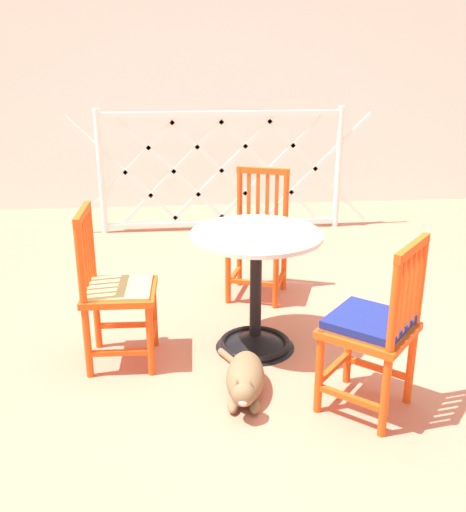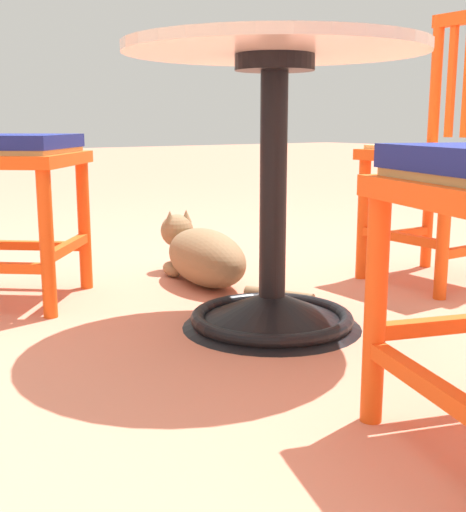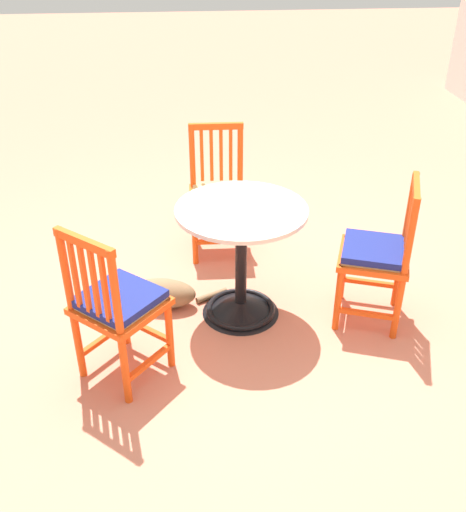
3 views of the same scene
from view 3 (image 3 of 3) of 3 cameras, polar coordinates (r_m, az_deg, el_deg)
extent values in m
plane|color=#C6755B|center=(3.59, -2.05, -6.78)|extent=(24.00, 24.00, 0.00)
cone|color=black|center=(3.67, 0.75, -4.86)|extent=(0.48, 0.48, 0.10)
torus|color=black|center=(3.68, 0.74, -5.17)|extent=(0.44, 0.44, 0.04)
cylinder|color=black|center=(3.49, 0.78, -0.57)|extent=(0.07, 0.07, 0.66)
cylinder|color=black|center=(3.34, 0.82, 4.00)|extent=(0.20, 0.20, 0.04)
cylinder|color=beige|center=(3.32, 0.83, 4.49)|extent=(0.76, 0.76, 0.02)
cylinder|color=#E04C14|center=(3.49, 10.22, -4.02)|extent=(0.04, 0.04, 0.45)
cylinder|color=#E04C14|center=(3.78, 10.70, -1.12)|extent=(0.04, 0.04, 0.45)
cylinder|color=#E04C14|center=(3.37, 16.31, -1.55)|extent=(0.04, 0.04, 0.91)
cylinder|color=#E04C14|center=(3.67, 16.32, 1.24)|extent=(0.04, 0.04, 0.91)
cube|color=#E04C14|center=(3.54, 12.83, -5.50)|extent=(0.14, 0.33, 0.03)
cube|color=#E04C14|center=(3.82, 13.11, -2.52)|extent=(0.14, 0.33, 0.03)
cube|color=#E04C14|center=(3.66, 10.39, -3.23)|extent=(0.33, 0.14, 0.03)
cube|color=#E04C14|center=(3.52, 13.53, -0.06)|extent=(0.51, 0.51, 0.04)
cube|color=tan|center=(3.51, 13.57, 0.24)|extent=(0.45, 0.45, 0.02)
cube|color=#E04C14|center=(3.32, 16.88, 2.34)|extent=(0.03, 0.03, 0.39)
cube|color=#E04C14|center=(3.38, 16.87, 2.88)|extent=(0.03, 0.03, 0.39)
cube|color=#E04C14|center=(3.44, 16.87, 3.39)|extent=(0.03, 0.03, 0.39)
cube|color=#E04C14|center=(3.50, 16.86, 3.89)|extent=(0.03, 0.03, 0.39)
cube|color=#E04C14|center=(3.32, 17.42, 6.33)|extent=(0.37, 0.16, 0.04)
cube|color=navy|center=(3.50, 13.63, 0.67)|extent=(0.46, 0.46, 0.04)
cylinder|color=#E04C14|center=(4.09, 1.03, 2.17)|extent=(0.04, 0.04, 0.45)
cylinder|color=#E04C14|center=(4.08, -3.74, 2.01)|extent=(0.04, 0.04, 0.45)
cylinder|color=#E04C14|center=(4.29, 0.69, 7.06)|extent=(0.04, 0.04, 0.91)
cylinder|color=#E04C14|center=(4.28, -3.89, 6.92)|extent=(0.04, 0.04, 0.91)
cube|color=#E04C14|center=(4.28, 0.84, 2.28)|extent=(0.34, 0.04, 0.03)
cube|color=#E04C14|center=(4.27, -3.72, 2.13)|extent=(0.34, 0.04, 0.03)
cube|color=#E04C14|center=(4.11, -1.34, 1.42)|extent=(0.04, 0.34, 0.03)
cube|color=#E04C14|center=(4.14, -1.49, 5.74)|extent=(0.41, 0.41, 0.04)
cube|color=tan|center=(4.13, -1.50, 6.02)|extent=(0.36, 0.36, 0.02)
cube|color=#E04C14|center=(4.20, -0.23, 9.84)|extent=(0.02, 0.02, 0.39)
cube|color=#E04C14|center=(4.20, -1.17, 9.81)|extent=(0.02, 0.02, 0.39)
cube|color=#E04C14|center=(4.19, -2.11, 9.79)|extent=(0.02, 0.02, 0.39)
cube|color=#E04C14|center=(4.19, -3.05, 9.76)|extent=(0.02, 0.02, 0.39)
cube|color=#E04C14|center=(4.12, -1.68, 12.52)|extent=(0.04, 0.38, 0.04)
cylinder|color=#E04C14|center=(3.39, -10.58, -5.28)|extent=(0.04, 0.04, 0.45)
cylinder|color=#E04C14|center=(3.19, -6.20, -7.44)|extent=(0.04, 0.04, 0.45)
cylinder|color=#E04C14|center=(3.08, -15.41, -4.81)|extent=(0.04, 0.04, 0.91)
cylinder|color=#E04C14|center=(2.87, -10.92, -7.22)|extent=(0.04, 0.04, 0.91)
cube|color=#E04C14|center=(3.35, -12.49, -7.82)|extent=(0.28, 0.24, 0.03)
cube|color=#E04C14|center=(3.16, -8.15, -10.19)|extent=(0.28, 0.24, 0.03)
cube|color=#E04C14|center=(3.32, -8.39, -7.08)|extent=(0.24, 0.28, 0.03)
cube|color=#E04C14|center=(3.07, -10.90, -4.80)|extent=(0.56, 0.56, 0.04)
cube|color=tan|center=(3.06, -10.94, -4.47)|extent=(0.49, 0.49, 0.02)
cube|color=#E04C14|center=(2.91, -15.15, -1.70)|extent=(0.03, 0.03, 0.39)
cube|color=#E04C14|center=(2.87, -14.25, -2.14)|extent=(0.03, 0.03, 0.39)
cube|color=#E04C14|center=(2.82, -13.33, -2.58)|extent=(0.03, 0.03, 0.39)
cube|color=#E04C14|center=(2.78, -12.37, -3.05)|extent=(0.03, 0.03, 0.39)
cube|color=#E04C14|center=(2.74, -14.33, 1.31)|extent=(0.27, 0.31, 0.04)
cube|color=navy|center=(3.04, -11.00, -4.01)|extent=(0.51, 0.51, 0.04)
ellipsoid|color=brown|center=(3.73, -7.00, -3.64)|extent=(0.26, 0.47, 0.19)
ellipsoid|color=silver|center=(3.75, -8.50, -3.70)|extent=(0.18, 0.20, 0.14)
sphere|color=brown|center=(3.75, -10.83, -2.78)|extent=(0.12, 0.12, 0.12)
ellipsoid|color=silver|center=(3.76, -11.43, -2.91)|extent=(0.06, 0.05, 0.04)
cone|color=brown|center=(3.69, -10.84, -2.37)|extent=(0.04, 0.04, 0.04)
cone|color=brown|center=(3.74, -10.62, -1.83)|extent=(0.04, 0.04, 0.04)
ellipsoid|color=brown|center=(3.75, -9.57, -4.85)|extent=(0.07, 0.13, 0.05)
ellipsoid|color=brown|center=(3.84, -9.24, -3.89)|extent=(0.07, 0.13, 0.05)
cylinder|color=brown|center=(3.81, -2.08, -3.87)|extent=(0.13, 0.22, 0.04)
camera|label=1|loc=(4.46, -47.78, 15.88)|focal=41.87mm
camera|label=2|loc=(3.00, 29.66, -7.45)|focal=46.64mm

